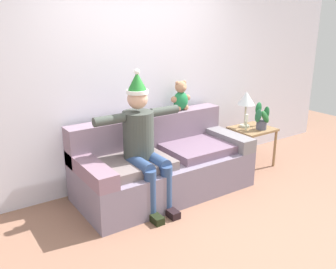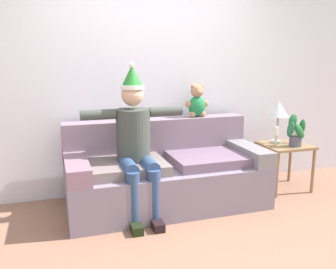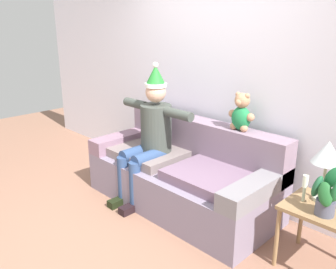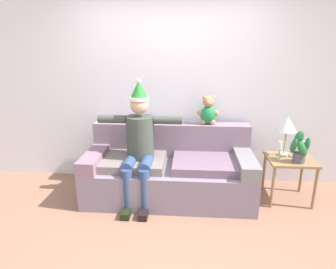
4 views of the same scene
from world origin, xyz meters
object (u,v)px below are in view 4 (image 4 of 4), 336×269
at_px(person_seated, 139,142).
at_px(potted_plant, 300,149).
at_px(side_table, 290,165).
at_px(candle_tall, 280,148).
at_px(couch, 170,170).
at_px(table_lamp, 287,126).
at_px(teddy_bear, 208,111).
at_px(candle_short, 304,147).

height_order(person_seated, potted_plant, person_seated).
xyz_separation_m(side_table, candle_tall, (-0.15, -0.02, 0.23)).
relative_size(couch, candle_tall, 9.27).
distance_m(side_table, table_lamp, 0.49).
bearing_deg(side_table, teddy_bear, 162.39).
bearing_deg(potted_plant, candle_short, 54.88).
relative_size(person_seated, candle_tall, 6.78).
xyz_separation_m(candle_tall, candle_short, (0.31, 0.06, -0.01)).
bearing_deg(table_lamp, candle_short, -15.41).
bearing_deg(potted_plant, candle_tall, 156.96).
relative_size(person_seated, potted_plant, 3.94).
bearing_deg(candle_tall, side_table, 7.43).
xyz_separation_m(side_table, table_lamp, (-0.06, 0.10, 0.47)).
distance_m(table_lamp, potted_plant, 0.32).
bearing_deg(teddy_bear, couch, -148.81).
bearing_deg(couch, teddy_bear, 31.19).
height_order(couch, teddy_bear, teddy_bear).
bearing_deg(table_lamp, candle_tall, -128.61).
xyz_separation_m(potted_plant, candle_tall, (-0.20, 0.09, -0.02)).
relative_size(teddy_bear, candle_short, 1.81).
xyz_separation_m(person_seated, teddy_bear, (0.84, 0.46, 0.29)).
height_order(table_lamp, candle_tall, table_lamp).
height_order(couch, table_lamp, table_lamp).
distance_m(side_table, potted_plant, 0.28).
bearing_deg(candle_short, person_seated, -174.75).
bearing_deg(candle_tall, potted_plant, -23.04).
bearing_deg(teddy_bear, person_seated, -151.04).
distance_m(teddy_bear, potted_plant, 1.19).
relative_size(side_table, candle_short, 2.62).
height_order(side_table, candle_short, candle_short).
height_order(teddy_bear, side_table, teddy_bear).
height_order(person_seated, candle_short, person_seated).
bearing_deg(teddy_bear, side_table, -17.61).
relative_size(couch, person_seated, 1.37).
relative_size(teddy_bear, candle_tall, 1.70).
xyz_separation_m(person_seated, potted_plant, (1.90, 0.04, -0.05)).
distance_m(person_seated, side_table, 1.88).
bearing_deg(table_lamp, potted_plant, -62.00).
xyz_separation_m(teddy_bear, potted_plant, (1.06, -0.43, -0.34)).
height_order(side_table, table_lamp, table_lamp).
bearing_deg(person_seated, couch, 25.77).
height_order(side_table, potted_plant, potted_plant).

